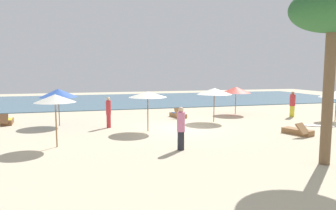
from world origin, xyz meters
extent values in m
plane|color=beige|center=(0.00, 0.00, 0.00)|extent=(60.00, 60.00, 0.00)
cube|color=#476B7F|center=(0.00, 17.00, 0.03)|extent=(48.00, 16.00, 0.06)
cylinder|color=brown|center=(10.55, -0.21, 0.96)|extent=(0.05, 0.05, 1.92)
cylinder|color=olive|center=(5.83, 4.33, 1.00)|extent=(0.05, 0.05, 1.99)
cone|color=#D84C3F|center=(5.83, 4.33, 1.82)|extent=(2.19, 2.19, 0.45)
cylinder|color=brown|center=(-6.45, 2.71, 1.07)|extent=(0.05, 0.05, 2.14)
cone|color=#3359B2|center=(-6.45, 2.71, 1.94)|extent=(2.16, 2.16, 0.50)
cylinder|color=brown|center=(-1.70, -0.22, 1.04)|extent=(0.05, 0.05, 2.09)
cone|color=silver|center=(-1.70, -0.22, 1.98)|extent=(2.03, 2.03, 0.30)
cylinder|color=brown|center=(2.94, 1.63, 1.05)|extent=(0.05, 0.05, 2.10)
cone|color=silver|center=(2.94, 1.63, 1.95)|extent=(2.22, 2.22, 0.40)
cylinder|color=olive|center=(-6.15, -2.65, 1.11)|extent=(0.06, 0.06, 2.21)
cone|color=silver|center=(-6.15, -2.65, 2.10)|extent=(1.72, 1.72, 0.34)
cube|color=olive|center=(1.28, 4.01, 0.14)|extent=(0.89, 1.59, 0.28)
cube|color=olive|center=(1.14, 3.32, 0.44)|extent=(0.63, 0.48, 0.60)
cube|color=#2D4C8C|center=(1.28, 4.01, 0.30)|extent=(0.71, 1.13, 0.03)
cube|color=olive|center=(5.54, -3.05, 0.14)|extent=(1.09, 1.62, 0.28)
cube|color=olive|center=(5.29, -3.71, 0.42)|extent=(0.71, 0.66, 0.53)
cube|color=brown|center=(-9.56, 4.12, 0.14)|extent=(0.77, 1.56, 0.28)
cube|color=brown|center=(-9.64, 3.43, 0.43)|extent=(0.62, 0.51, 0.56)
cube|color=yellow|center=(-9.56, 4.12, 0.30)|extent=(0.63, 1.10, 0.03)
cylinder|color=#26262D|center=(-1.18, -4.47, 0.39)|extent=(0.38, 0.38, 0.77)
cylinder|color=#D17299|center=(-1.18, -4.47, 1.17)|extent=(0.44, 0.44, 0.80)
sphere|color=beige|center=(-1.18, -4.47, 1.67)|extent=(0.22, 0.22, 0.22)
cylinder|color=#BF3338|center=(-3.67, 1.33, 0.38)|extent=(0.32, 0.32, 0.76)
cylinder|color=#BF3338|center=(-3.67, 1.33, 1.16)|extent=(0.38, 0.38, 0.79)
sphere|color=beige|center=(-3.67, 1.33, 1.65)|extent=(0.22, 0.22, 0.22)
cylinder|color=yellow|center=(9.09, 2.13, 0.39)|extent=(0.42, 0.42, 0.77)
cylinder|color=#BF3338|center=(9.09, 2.13, 1.18)|extent=(0.49, 0.49, 0.81)
sphere|color=#A37556|center=(9.09, 2.13, 1.68)|extent=(0.22, 0.22, 0.22)
cylinder|color=brown|center=(3.11, -7.62, 2.40)|extent=(0.36, 0.36, 4.80)
ellipsoid|color=#285B2D|center=(3.11, -7.62, 5.30)|extent=(2.83, 2.83, 1.56)
ellipsoid|color=silver|center=(8.22, -1.38, 0.04)|extent=(2.15, 1.53, 0.07)
camera|label=1|loc=(-4.92, -16.37, 3.28)|focal=33.06mm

